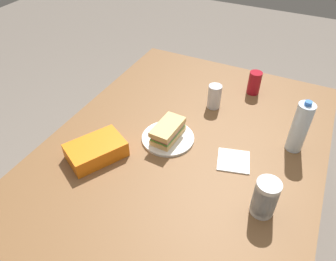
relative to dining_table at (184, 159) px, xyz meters
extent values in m
plane|color=#70665B|center=(0.00, 0.00, -0.66)|extent=(8.00, 8.00, 0.00)
cube|color=brown|center=(0.00, 0.00, 0.06)|extent=(1.56, 1.15, 0.04)
cylinder|color=brown|center=(-0.70, -0.49, -0.31)|extent=(0.07, 0.07, 0.70)
cylinder|color=brown|center=(-0.70, 0.49, -0.31)|extent=(0.07, 0.07, 0.70)
cylinder|color=white|center=(-0.01, -0.09, 0.09)|extent=(0.23, 0.23, 0.01)
cube|color=#DBB26B|center=(-0.01, -0.09, 0.10)|extent=(0.18, 0.10, 0.02)
cube|color=#599E3F|center=(-0.01, -0.09, 0.12)|extent=(0.17, 0.10, 0.01)
cube|color=#C6727A|center=(-0.01, -0.09, 0.13)|extent=(0.16, 0.09, 0.02)
cube|color=yellow|center=(-0.01, -0.09, 0.15)|extent=(0.15, 0.09, 0.01)
cube|color=#DBB26B|center=(0.00, -0.08, 0.16)|extent=(0.18, 0.10, 0.02)
cylinder|color=maroon|center=(-0.55, 0.16, 0.14)|extent=(0.07, 0.07, 0.12)
cube|color=orange|center=(0.21, -0.31, 0.11)|extent=(0.27, 0.24, 0.07)
cylinder|color=silver|center=(-0.20, 0.43, 0.19)|extent=(0.07, 0.07, 0.23)
cylinder|color=blue|center=(-0.20, 0.43, 0.32)|extent=(0.03, 0.03, 0.02)
cylinder|color=silver|center=(0.18, 0.38, 0.13)|extent=(0.08, 0.08, 0.09)
cylinder|color=silver|center=(0.18, 0.38, 0.14)|extent=(0.08, 0.08, 0.09)
cylinder|color=silver|center=(0.18, 0.38, 0.16)|extent=(0.08, 0.08, 0.09)
cylinder|color=silver|center=(0.18, 0.38, 0.18)|extent=(0.08, 0.08, 0.09)
cylinder|color=silver|center=(-0.33, 0.01, 0.14)|extent=(0.07, 0.07, 0.12)
cube|color=white|center=(-0.01, 0.22, 0.08)|extent=(0.16, 0.16, 0.01)
camera|label=1|loc=(0.93, 0.37, 1.03)|focal=33.89mm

